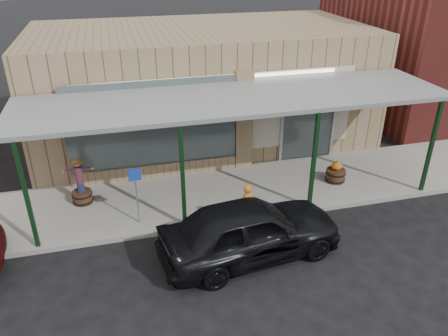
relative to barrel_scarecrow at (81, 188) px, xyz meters
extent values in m
plane|color=black|center=(4.46, -3.99, -0.64)|extent=(120.00, 120.00, 0.00)
cube|color=gray|center=(4.46, -0.39, -0.56)|extent=(40.00, 3.20, 0.15)
cube|color=#98765D|center=(4.46, 4.21, 1.46)|extent=(12.00, 6.00, 4.20)
cube|color=#4E5B5F|center=(2.26, 1.06, 1.26)|extent=(5.20, 0.06, 2.80)
cube|color=#4E5B5F|center=(7.46, 1.19, 0.86)|extent=(1.80, 0.06, 2.80)
cube|color=#98765D|center=(5.16, 1.11, 1.06)|extent=(0.55, 0.30, 3.40)
cube|color=#98765D|center=(2.26, 1.11, -0.29)|extent=(5.20, 0.30, 0.50)
cube|color=#BAB5A5|center=(4.46, 1.18, 1.36)|extent=(9.00, 0.02, 2.60)
cube|color=white|center=(4.46, 1.15, 2.56)|extent=(7.50, 0.03, 0.10)
cube|color=slate|center=(4.46, -0.39, 2.41)|extent=(12.00, 3.00, 0.12)
cube|color=black|center=(-1.04, -1.84, 0.91)|extent=(0.10, 0.10, 2.95)
cube|color=black|center=(2.66, -1.84, 0.91)|extent=(0.10, 0.10, 2.95)
cube|color=black|center=(6.26, -1.84, 0.91)|extent=(0.10, 0.10, 2.95)
cube|color=black|center=(9.96, -1.84, 0.91)|extent=(0.10, 0.10, 2.95)
cylinder|color=#49301D|center=(0.00, 0.00, -0.30)|extent=(0.67, 0.67, 0.37)
cylinder|color=navy|center=(0.00, 0.00, 0.02)|extent=(0.25, 0.25, 0.28)
cylinder|color=maroon|center=(0.00, 0.00, 0.42)|extent=(0.27, 0.27, 0.51)
sphere|color=#B07D43|center=(0.00, 0.00, 0.77)|extent=(0.20, 0.20, 0.20)
cone|color=#B07D43|center=(0.00, 0.00, 0.89)|extent=(0.33, 0.33, 0.13)
cylinder|color=#49301D|center=(7.68, -0.67, -0.29)|extent=(0.64, 0.64, 0.40)
ellipsoid|color=orange|center=(7.68, -0.67, 0.04)|extent=(0.32, 0.32, 0.26)
cylinder|color=#4C471E|center=(7.68, -0.67, 0.19)|extent=(0.04, 0.04, 0.06)
cylinder|color=gray|center=(1.50, -1.44, 0.16)|extent=(0.04, 0.04, 1.29)
cube|color=#163CAC|center=(1.50, -1.44, 0.97)|extent=(0.34, 0.06, 0.34)
imported|color=black|center=(4.02, -3.33, 0.12)|extent=(4.62, 2.35, 1.51)
ellipsoid|color=#C66223|center=(4.20, -2.53, 0.49)|extent=(0.29, 0.24, 0.37)
sphere|color=#C66223|center=(4.20, -2.50, 0.75)|extent=(0.21, 0.21, 0.21)
cylinder|color=#19711D|center=(4.20, -2.53, 0.64)|extent=(0.14, 0.14, 0.02)
camera|label=1|loc=(1.24, -11.48, 6.24)|focal=35.00mm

